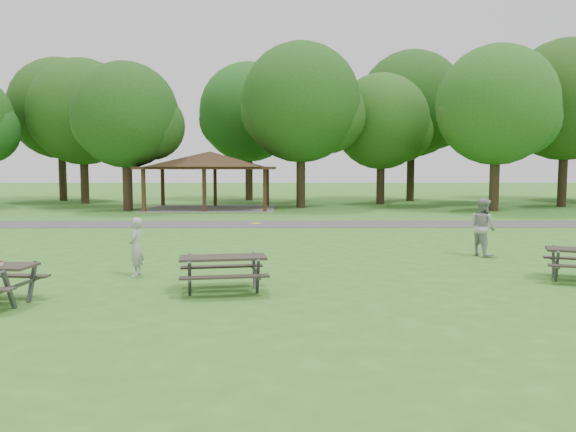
% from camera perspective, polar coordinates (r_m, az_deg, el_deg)
% --- Properties ---
extents(ground, '(160.00, 160.00, 0.00)m').
position_cam_1_polar(ground, '(13.27, -4.24, -7.16)').
color(ground, '#357521').
rests_on(ground, ground).
extents(asphalt_path, '(120.00, 3.20, 0.02)m').
position_cam_1_polar(asphalt_path, '(27.09, -2.25, -0.83)').
color(asphalt_path, '#464548').
rests_on(asphalt_path, ground).
extents(pavilion, '(8.60, 7.01, 3.76)m').
position_cam_1_polar(pavilion, '(37.25, -7.95, 5.45)').
color(pavilion, '#3D2716').
rests_on(pavilion, ground).
extents(tree_row_c, '(8.19, 7.80, 10.67)m').
position_cam_1_polar(tree_row_c, '(44.64, -20.02, 9.60)').
color(tree_row_c, black).
rests_on(tree_row_c, ground).
extents(tree_row_d, '(6.93, 6.60, 9.27)m').
position_cam_1_polar(tree_row_d, '(36.91, -16.01, 9.52)').
color(tree_row_d, '#2F1F15').
rests_on(tree_row_d, ground).
extents(tree_row_e, '(8.40, 8.00, 11.02)m').
position_cam_1_polar(tree_row_e, '(38.18, 1.47, 11.08)').
color(tree_row_e, black).
rests_on(tree_row_e, ground).
extents(tree_row_f, '(7.35, 7.00, 9.55)m').
position_cam_1_polar(tree_row_f, '(42.19, 9.57, 9.17)').
color(tree_row_f, black).
rests_on(tree_row_f, ground).
extents(tree_row_g, '(7.77, 7.40, 10.25)m').
position_cam_1_polar(tree_row_g, '(37.53, 20.56, 10.17)').
color(tree_row_g, black).
rests_on(tree_row_g, ground).
extents(tree_row_h, '(8.61, 8.20, 11.37)m').
position_cam_1_polar(tree_row_h, '(43.20, 26.49, 10.19)').
color(tree_row_h, black).
rests_on(tree_row_h, ground).
extents(tree_deep_a, '(8.40, 8.00, 11.38)m').
position_cam_1_polar(tree_deep_a, '(49.00, -22.00, 9.81)').
color(tree_deep_a, black).
rests_on(tree_deep_a, ground).
extents(tree_deep_b, '(8.40, 8.00, 11.13)m').
position_cam_1_polar(tree_deep_b, '(46.22, -3.89, 10.17)').
color(tree_deep_b, '#311E16').
rests_on(tree_deep_b, ground).
extents(tree_deep_c, '(8.82, 8.40, 11.90)m').
position_cam_1_polar(tree_deep_c, '(46.34, 12.59, 10.74)').
color(tree_deep_c, black).
rests_on(tree_deep_c, ground).
extents(tree_deep_d, '(8.40, 8.00, 11.27)m').
position_cam_1_polar(tree_deep_d, '(52.10, 26.45, 9.23)').
color(tree_deep_d, black).
rests_on(tree_deep_d, ground).
extents(picnic_table_middle, '(2.13, 1.82, 0.83)m').
position_cam_1_polar(picnic_table_middle, '(12.66, -6.62, -4.95)').
color(picnic_table_middle, '#2D2620').
rests_on(picnic_table_middle, ground).
extents(frisbee_in_flight, '(0.30, 0.30, 0.02)m').
position_cam_1_polar(frisbee_in_flight, '(15.28, -3.29, -0.74)').
color(frisbee_in_flight, yellow).
rests_on(frisbee_in_flight, ground).
extents(frisbee_thrower, '(0.37, 0.56, 1.51)m').
position_cam_1_polar(frisbee_thrower, '(14.86, -15.20, -3.05)').
color(frisbee_thrower, '#AAAAAD').
rests_on(frisbee_thrower, ground).
extents(frisbee_catcher, '(0.98, 1.08, 1.81)m').
position_cam_1_polar(frisbee_catcher, '(18.58, 19.19, -1.07)').
color(frisbee_catcher, '#9F9FA1').
rests_on(frisbee_catcher, ground).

